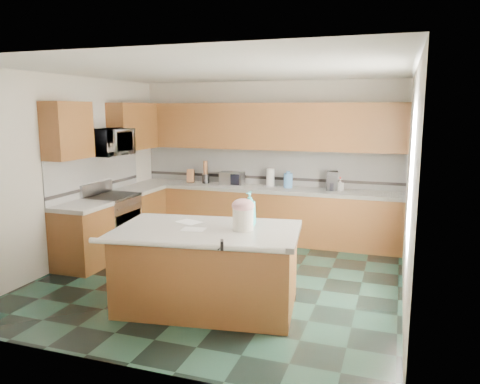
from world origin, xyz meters
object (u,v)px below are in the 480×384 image
at_px(soap_bottle_island, 250,209).
at_px(knife_block, 191,176).
at_px(island_top, 207,231).
at_px(treat_jar, 243,219).
at_px(island_base, 208,270).
at_px(toaster_oven, 232,178).
at_px(coffee_maker, 332,181).

height_order(soap_bottle_island, knife_block, soap_bottle_island).
bearing_deg(island_top, soap_bottle_island, 25.83).
xyz_separation_m(treat_jar, soap_bottle_island, (0.01, 0.21, 0.08)).
bearing_deg(soap_bottle_island, treat_jar, -83.00).
height_order(island_base, toaster_oven, toaster_oven).
bearing_deg(island_top, toaster_oven, 96.55).
height_order(toaster_oven, coffee_maker, coffee_maker).
relative_size(island_base, treat_jar, 8.10).
relative_size(treat_jar, soap_bottle_island, 0.61).
bearing_deg(knife_block, soap_bottle_island, -71.43).
distance_m(knife_block, toaster_oven, 0.79).
relative_size(toaster_oven, coffee_maker, 1.29).
distance_m(island_top, toaster_oven, 3.04).
bearing_deg(coffee_maker, treat_jar, -108.93).
distance_m(island_base, coffee_maker, 3.19).
distance_m(island_top, treat_jar, 0.43).
bearing_deg(treat_jar, coffee_maker, 99.43).
xyz_separation_m(island_base, coffee_maker, (0.96, 2.97, 0.64)).
relative_size(island_base, coffee_maker, 6.24).
bearing_deg(coffee_maker, soap_bottle_island, -109.62).
height_order(island_top, treat_jar, treat_jar).
bearing_deg(toaster_oven, treat_jar, -72.01).
bearing_deg(treat_jar, soap_bottle_island, 108.38).
relative_size(treat_jar, coffee_maker, 0.77).
height_order(knife_block, toaster_oven, knife_block).
height_order(island_top, toaster_oven, toaster_oven).
xyz_separation_m(knife_block, toaster_oven, (0.79, 0.00, -0.00)).
bearing_deg(coffee_maker, island_base, -115.91).
bearing_deg(island_base, soap_bottle_island, 25.83).
bearing_deg(treat_jar, knife_block, 144.63).
distance_m(treat_jar, knife_block, 3.49).
xyz_separation_m(island_base, knife_block, (-1.57, 2.94, 0.61)).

